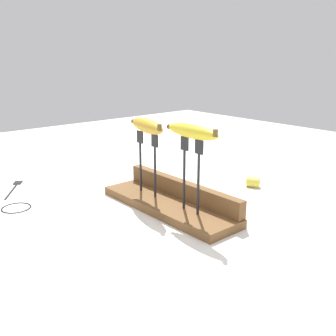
{
  "coord_description": "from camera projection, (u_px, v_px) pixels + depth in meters",
  "views": [
    {
      "loc": [
        0.79,
        -0.68,
        0.43
      ],
      "look_at": [
        0.0,
        0.0,
        0.12
      ],
      "focal_mm": 41.8,
      "sensor_mm": 36.0,
      "label": 1
    }
  ],
  "objects": [
    {
      "name": "ground_plane",
      "position": [
        168.0,
        209.0,
        1.12
      ],
      "size": [
        3.0,
        3.0,
        0.0
      ],
      "primitive_type": "plane",
      "color": "silver"
    },
    {
      "name": "wooden_board",
      "position": [
        168.0,
        205.0,
        1.12
      ],
      "size": [
        0.46,
        0.14,
        0.02
      ],
      "primitive_type": "cube",
      "color": "brown",
      "rests_on": "ground"
    },
    {
      "name": "board_backstop",
      "position": [
        182.0,
        189.0,
        1.14
      ],
      "size": [
        0.45,
        0.03,
        0.05
      ],
      "primitive_type": "cube",
      "color": "brown",
      "rests_on": "wooden_board"
    },
    {
      "name": "fork_stand_left",
      "position": [
        146.0,
        158.0,
        1.15
      ],
      "size": [
        0.1,
        0.01,
        0.19
      ],
      "color": "black",
      "rests_on": "wooden_board"
    },
    {
      "name": "fork_stand_right",
      "position": [
        190.0,
        169.0,
        1.01
      ],
      "size": [
        0.08,
        0.01,
        0.2
      ],
      "color": "black",
      "rests_on": "wooden_board"
    },
    {
      "name": "banana_raised_left",
      "position": [
        146.0,
        126.0,
        1.12
      ],
      "size": [
        0.19,
        0.08,
        0.04
      ],
      "color": "gold",
      "rests_on": "fork_stand_left"
    },
    {
      "name": "banana_raised_right",
      "position": [
        191.0,
        131.0,
        0.99
      ],
      "size": [
        0.19,
        0.04,
        0.04
      ],
      "color": "yellow",
      "rests_on": "fork_stand_right"
    },
    {
      "name": "fork_fallen_near",
      "position": [
        14.0,
        187.0,
        1.31
      ],
      "size": [
        0.16,
        0.11,
        0.01
      ],
      "color": "black",
      "rests_on": "ground"
    },
    {
      "name": "banana_chunk_near",
      "position": [
        253.0,
        182.0,
        1.31
      ],
      "size": [
        0.05,
        0.05,
        0.03
      ],
      "color": "#DBD147",
      "rests_on": "ground"
    },
    {
      "name": "wire_coil",
      "position": [
        16.0,
        207.0,
        1.13
      ],
      "size": [
        0.08,
        0.08,
        0.0
      ],
      "primitive_type": "torus",
      "color": "black",
      "rests_on": "ground"
    }
  ]
}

